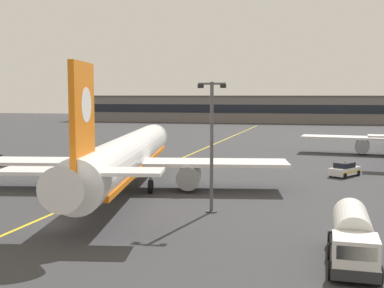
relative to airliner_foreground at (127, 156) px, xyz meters
The scene contains 8 objects.
ground_plane 14.32m from the airliner_foreground, 92.93° to the right, with size 400.00×400.00×0.00m, color #353538.
taxiway_centreline 16.46m from the airliner_foreground, 92.53° to the left, with size 0.30×180.00×0.01m, color yellow.
airliner_foreground is the anchor object (origin of this frame).
apron_lamp_post 12.80m from the airliner_foreground, 38.65° to the right, with size 2.24×0.90×10.47m.
service_car_second 25.66m from the airliner_foreground, 29.89° to the left, with size 3.88×4.47×1.79m.
service_truck_fuel_white 26.79m from the airliner_foreground, 42.78° to the right, with size 3.03×7.73×3.00m.
safety_cone_by_nose_gear 17.23m from the airliner_foreground, 89.33° to the left, with size 0.44×0.44×0.55m.
terminal_building 125.26m from the airliner_foreground, 85.60° to the left, with size 142.26×12.40×9.21m.
Camera 1 is at (16.98, -32.65, 9.44)m, focal length 46.23 mm.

